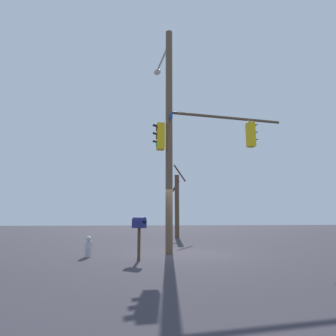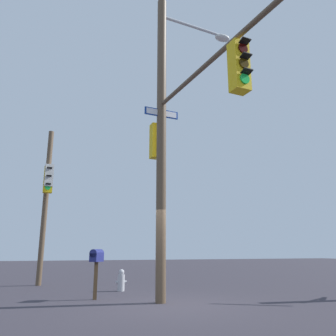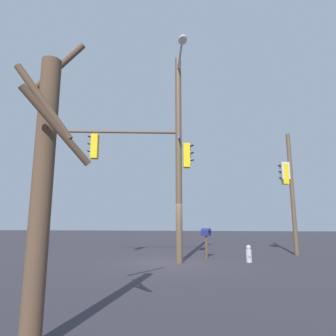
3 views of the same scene
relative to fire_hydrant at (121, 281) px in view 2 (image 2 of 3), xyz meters
name	(u,v)px [view 2 (image 2 of 3)]	position (x,y,z in m)	size (l,w,h in m)	color
ground_plane	(167,305)	(0.62, -3.41, -0.34)	(80.00, 80.00, 0.00)	#353139
main_signal_pole_assembly	(173,120)	(0.76, -3.48, 4.72)	(3.25, 5.89, 9.46)	brown
secondary_pole_assembly	(47,192)	(-2.82, 2.71, 3.41)	(0.41, 0.77, 6.51)	brown
fire_hydrant	(121,281)	(0.00, 0.00, 0.00)	(0.38, 0.24, 0.73)	#B2B2B7
mailbox	(97,260)	(-1.06, -1.81, 0.76)	(0.45, 0.50, 1.41)	#4C3823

